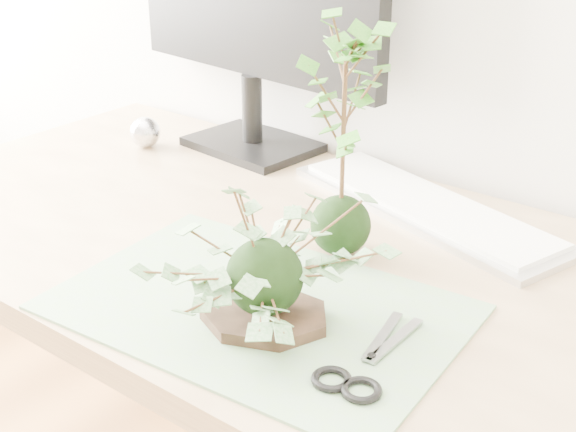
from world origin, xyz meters
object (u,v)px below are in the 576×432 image
object	(u,v)px
ivy_kokedama	(264,244)
keyboard	(426,206)
maple_kokedama	(345,80)
desk	(337,317)

from	to	relation	value
ivy_kokedama	keyboard	world-z (taller)	ivy_kokedama
ivy_kokedama	maple_kokedama	xyz separation A→B (m)	(-0.04, 0.21, 0.14)
keyboard	maple_kokedama	bearing A→B (deg)	-81.57
maple_kokedama	keyboard	xyz separation A→B (m)	(0.03, 0.20, -0.24)
ivy_kokedama	maple_kokedama	bearing A→B (deg)	99.83
desk	keyboard	bearing A→B (deg)	87.24
desk	keyboard	distance (m)	0.25
ivy_kokedama	keyboard	size ratio (longest dim) A/B	0.58
maple_kokedama	keyboard	world-z (taller)	maple_kokedama
desk	maple_kokedama	distance (m)	0.34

